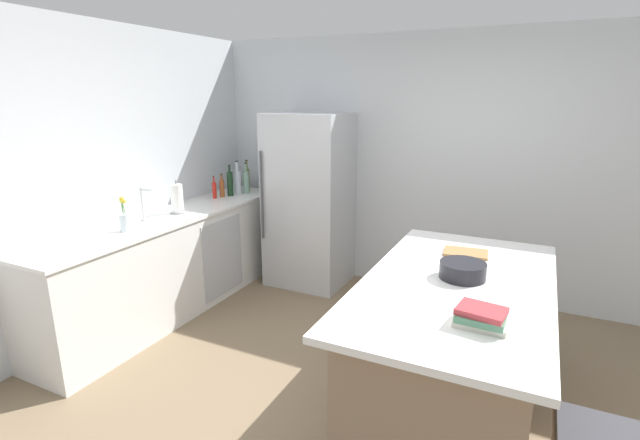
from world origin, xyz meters
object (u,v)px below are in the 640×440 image
sink_faucet (143,203)px  wine_bottle (230,183)px  paper_towel_roll (177,199)px  olive_oil_bottle (247,179)px  gin_bottle (246,181)px  syrup_bottle (246,181)px  vinegar_bottle (222,188)px  mixing_bowl (463,270)px  soda_bottle (238,181)px  kitchen_island (452,351)px  cutting_board (466,253)px  flower_vase (124,220)px  refrigerator (309,200)px  cookbook_stack (481,317)px  hot_sauce_bottle (214,190)px

sink_faucet → wine_bottle: (0.05, 1.18, -0.02)m
paper_towel_roll → wine_bottle: size_ratio=0.92×
olive_oil_bottle → gin_bottle: (0.06, -0.10, -0.01)m
syrup_bottle → vinegar_bottle: size_ratio=0.94×
mixing_bowl → paper_towel_roll: bearing=169.6°
vinegar_bottle → soda_bottle: bearing=70.6°
gin_bottle → wine_bottle: gin_bottle is taller
kitchen_island → vinegar_bottle: 3.07m
syrup_bottle → mixing_bowl: (2.73, -1.71, -0.04)m
cutting_board → flower_vase: bearing=-166.6°
refrigerator → soda_bottle: size_ratio=4.92×
olive_oil_bottle → cutting_board: 2.87m
gin_bottle → mixing_bowl: gin_bottle is taller
paper_towel_roll → wine_bottle: wine_bottle is taller
gin_bottle → cookbook_stack: 3.49m
refrigerator → cutting_board: size_ratio=5.91×
wine_bottle → refrigerator: bearing=15.6°
hot_sauce_bottle → mixing_bowl: (2.76, -1.15, -0.04)m
olive_oil_bottle → wine_bottle: 0.30m
flower_vase → kitchen_island: bearing=2.1°
syrup_bottle → hot_sauce_bottle: bearing=-92.8°
gin_bottle → cutting_board: 2.78m
kitchen_island → cookbook_stack: 0.74m
sink_faucet → cutting_board: bearing=6.4°
vinegar_bottle → cutting_board: vinegar_bottle is taller
soda_bottle → cookbook_stack: (2.84, -2.01, -0.09)m
gin_bottle → cutting_board: bearing=-22.7°
syrup_bottle → cutting_board: size_ratio=0.77×
olive_oil_bottle → mixing_bowl: olive_oil_bottle is taller
gin_bottle → hot_sauce_bottle: gin_bottle is taller
flower_vase → gin_bottle: 1.69m
kitchen_island → mixing_bowl: size_ratio=7.05×
cutting_board → hot_sauce_bottle: bearing=165.6°
refrigerator → hot_sauce_bottle: bearing=-155.5°
wine_bottle → cutting_board: 2.78m
sink_faucet → gin_bottle: size_ratio=0.87×
mixing_bowl → syrup_bottle: bearing=148.0°
wine_bottle → mixing_bowl: 3.00m
paper_towel_roll → refrigerator: bearing=52.6°
paper_towel_roll → cutting_board: paper_towel_roll is taller
cookbook_stack → gin_bottle: bearing=143.0°
refrigerator → paper_towel_roll: size_ratio=5.86×
wine_bottle → mixing_bowl: size_ratio=1.24×
paper_towel_roll → mixing_bowl: 2.71m
flower_vase → gin_bottle: bearing=89.5°
sink_faucet → cutting_board: (2.69, 0.30, -0.14)m
refrigerator → cookbook_stack: size_ratio=7.55×
syrup_bottle → cookbook_stack: bearing=-38.1°
soda_bottle → mixing_bowl: bearing=-28.4°
syrup_bottle → soda_bottle: bearing=-75.5°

